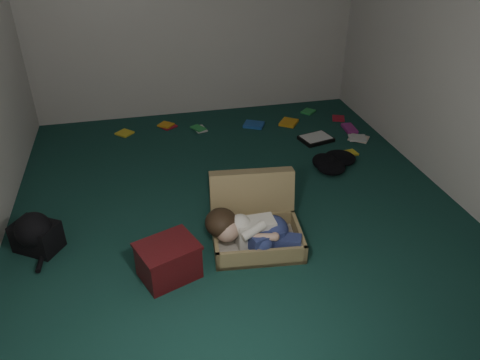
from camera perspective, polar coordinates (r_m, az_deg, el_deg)
name	(u,v)px	position (r m, az deg, el deg)	size (l,w,h in m)	color
floor	(236,204)	(4.32, -0.45, -2.98)	(4.50, 4.50, 0.00)	#143C34
wall_back	(194,9)	(5.90, -5.64, 20.04)	(4.50, 4.50, 0.00)	silver
wall_front	(366,245)	(1.84, 15.12, -7.61)	(4.50, 4.50, 0.00)	silver
wall_right	(462,50)	(4.60, 25.42, 14.14)	(4.50, 4.50, 0.00)	silver
suitcase	(255,221)	(3.84, 1.82, -5.05)	(0.77, 0.76, 0.52)	#968153
person	(252,231)	(3.67, 1.49, -6.18)	(0.75, 0.42, 0.32)	white
maroon_bin	(168,260)	(3.51, -8.72, -9.67)	(0.51, 0.46, 0.29)	#470E11
backpack	(37,236)	(4.06, -23.55, -6.23)	(0.43, 0.34, 0.26)	black
clothing_pile	(336,161)	(4.99, 11.64, 2.27)	(0.40, 0.33, 0.13)	black
paper_tray	(316,139)	(5.53, 9.24, 5.00)	(0.41, 0.34, 0.05)	black
book_scatter	(274,128)	(5.76, 4.12, 6.32)	(2.90, 1.43, 0.02)	yellow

